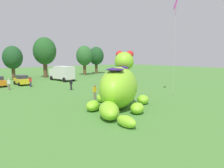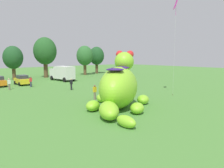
{
  "view_description": "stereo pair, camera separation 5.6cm",
  "coord_description": "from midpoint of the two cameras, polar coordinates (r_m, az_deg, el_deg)",
  "views": [
    {
      "loc": [
        -14.01,
        -14.66,
        5.07
      ],
      "look_at": [
        0.38,
        1.5,
        2.22
      ],
      "focal_mm": 34.65,
      "sensor_mm": 36.0,
      "label": 1
    },
    {
      "loc": [
        -13.97,
        -14.7,
        5.07
      ],
      "look_at": [
        0.38,
        1.5,
        2.22
      ],
      "focal_mm": 34.65,
      "sensor_mm": 36.0,
      "label": 2
    }
  ],
  "objects": [
    {
      "name": "spectator_mid_field",
      "position": [
        25.11,
        -4.66,
        -2.19
      ],
      "size": [
        0.38,
        0.26,
        1.71
      ],
      "color": "#726656",
      "rests_on": "ground"
    },
    {
      "name": "tethered_flying_kite",
      "position": [
        29.19,
        16.46,
        19.42
      ],
      "size": [
        1.13,
        1.13,
        12.2
      ],
      "color": "brown",
      "rests_on": "ground"
    },
    {
      "name": "giant_inflatable_creature",
      "position": [
        21.1,
        1.77,
        -0.7
      ],
      "size": [
        8.91,
        9.61,
        5.63
      ],
      "color": "#8CD12D",
      "rests_on": "ground"
    },
    {
      "name": "box_truck",
      "position": [
        44.93,
        -13.07,
        2.88
      ],
      "size": [
        2.71,
        6.52,
        2.95
      ],
      "color": "silver",
      "rests_on": "ground"
    },
    {
      "name": "spectator_near_inflatable",
      "position": [
        35.71,
        -25.61,
        -0.02
      ],
      "size": [
        0.38,
        0.26,
        1.71
      ],
      "color": "#726656",
      "rests_on": "ground"
    },
    {
      "name": "ground_plane",
      "position": [
        20.9,
        1.89,
        -6.54
      ],
      "size": [
        160.0,
        160.0,
        0.0
      ],
      "primitive_type": "plane",
      "color": "#4C8438"
    },
    {
      "name": "car_yellow",
      "position": [
        40.75,
        -22.72,
        0.99
      ],
      "size": [
        2.05,
        4.16,
        1.72
      ],
      "color": "yellow",
      "rests_on": "ground"
    },
    {
      "name": "spectator_by_cars",
      "position": [
        37.39,
        -20.76,
        0.53
      ],
      "size": [
        0.38,
        0.26,
        1.71
      ],
      "color": "#2D334C",
      "rests_on": "ground"
    },
    {
      "name": "spectator_wandering",
      "position": [
        32.59,
        -10.8,
        -0.07
      ],
      "size": [
        0.38,
        0.26,
        1.71
      ],
      "color": "black",
      "rests_on": "ground"
    },
    {
      "name": "tree_centre_right",
      "position": [
        57.59,
        -7.32,
        7.38
      ],
      "size": [
        4.31,
        4.31,
        7.66
      ],
      "color": "brown",
      "rests_on": "ground"
    },
    {
      "name": "tree_centre",
      "position": [
        52.6,
        -17.37,
        8.24
      ],
      "size": [
        5.22,
        5.22,
        9.27
      ],
      "color": "brown",
      "rests_on": "ground"
    },
    {
      "name": "tree_mid_right",
      "position": [
        62.18,
        -4.21,
        7.38
      ],
      "size": [
        4.27,
        4.27,
        7.58
      ],
      "color": "brown",
      "rests_on": "ground"
    },
    {
      "name": "spectator_far_side",
      "position": [
        28.63,
        3.62,
        -0.99
      ],
      "size": [
        0.38,
        0.26,
        1.71
      ],
      "color": "black",
      "rests_on": "ground"
    },
    {
      "name": "tree_centre_left",
      "position": [
        49.71,
        -24.78,
        6.32
      ],
      "size": [
        4.0,
        4.0,
        7.09
      ],
      "color": "brown",
      "rests_on": "ground"
    }
  ]
}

